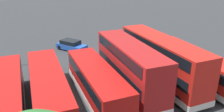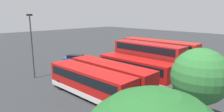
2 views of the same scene
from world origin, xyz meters
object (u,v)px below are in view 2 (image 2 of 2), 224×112
(bus_single_deck_sixth, at_px, (90,82))
(bus_single_deck_near_end, at_px, (174,56))
(bus_double_decker_second, at_px, (158,54))
(car_small_green, at_px, (131,51))
(bus_single_deck_fifth, at_px, (110,75))
(bus_single_deck_fourth, at_px, (135,69))
(bus_double_decker_third, at_px, (148,58))
(car_hatchback_silver, at_px, (76,59))
(lamp_post_tall, at_px, (32,42))

(bus_single_deck_sixth, bearing_deg, bus_single_deck_near_end, -179.47)
(bus_double_decker_second, xyz_separation_m, car_small_green, (-6.47, -10.81, -1.75))
(bus_single_deck_fifth, distance_m, car_small_green, 20.66)
(bus_double_decker_second, height_order, bus_single_deck_fifth, bus_double_decker_second)
(bus_single_deck_fourth, relative_size, bus_single_deck_sixth, 0.95)
(bus_double_decker_third, distance_m, car_hatchback_silver, 13.64)
(bus_single_deck_fourth, distance_m, lamp_post_tall, 13.86)
(car_small_green, distance_m, lamp_post_tall, 22.50)
(bus_single_deck_fourth, xyz_separation_m, car_small_green, (-13.24, -11.74, -0.92))
(bus_single_deck_near_end, height_order, bus_double_decker_second, bus_double_decker_second)
(bus_double_decker_third, bearing_deg, bus_double_decker_second, -170.70)
(bus_single_deck_near_end, bearing_deg, bus_double_decker_second, -9.45)
(bus_single_deck_sixth, bearing_deg, car_hatchback_silver, -118.90)
(bus_single_deck_fifth, xyz_separation_m, lamp_post_tall, (4.82, -9.81, 3.31))
(bus_double_decker_second, height_order, bus_single_deck_fourth, bus_double_decker_second)
(bus_single_deck_fourth, height_order, bus_single_deck_sixth, same)
(bus_double_decker_third, height_order, lamp_post_tall, lamp_post_tall)
(bus_single_deck_near_end, height_order, car_hatchback_silver, bus_single_deck_near_end)
(bus_double_decker_second, relative_size, bus_single_deck_sixth, 1.09)
(bus_single_deck_near_end, distance_m, car_hatchback_silver, 16.77)
(lamp_post_tall, bearing_deg, bus_double_decker_third, 140.69)
(bus_single_deck_near_end, xyz_separation_m, car_small_green, (-2.76, -11.43, -0.92))
(bus_double_decker_third, height_order, bus_single_deck_sixth, bus_double_decker_third)
(bus_single_deck_near_end, distance_m, lamp_post_tall, 21.91)
(bus_single_deck_near_end, bearing_deg, bus_single_deck_sixth, 0.53)
(car_hatchback_silver, relative_size, lamp_post_tall, 0.54)
(bus_single_deck_fourth, distance_m, bus_single_deck_fifth, 4.00)
(bus_single_deck_near_end, distance_m, bus_double_decker_third, 7.31)
(bus_single_deck_fifth, bearing_deg, car_small_green, -146.58)
(lamp_post_tall, bearing_deg, bus_single_deck_near_end, 152.89)
(car_small_green, bearing_deg, bus_single_deck_fourth, 41.55)
(bus_double_decker_third, bearing_deg, bus_single_deck_sixth, 1.09)
(bus_double_decker_second, bearing_deg, car_hatchback_silver, -62.51)
(bus_double_decker_third, xyz_separation_m, bus_single_deck_fifth, (7.20, -0.03, -0.82))
(bus_single_deck_sixth, relative_size, lamp_post_tall, 1.30)
(car_small_green, bearing_deg, bus_single_deck_sixth, 29.58)
(bus_single_deck_sixth, height_order, car_small_green, bus_single_deck_sixth)
(car_hatchback_silver, bearing_deg, car_small_green, 172.14)
(bus_single_deck_fourth, height_order, car_hatchback_silver, bus_single_deck_fourth)
(bus_single_deck_near_end, xyz_separation_m, bus_single_deck_fourth, (10.48, 0.31, -0.00))
(car_small_green, bearing_deg, bus_single_deck_near_end, 76.41)
(bus_single_deck_sixth, bearing_deg, car_small_green, -150.42)
(bus_single_deck_fourth, relative_size, bus_single_deck_fifth, 0.91)
(bus_single_deck_fifth, height_order, lamp_post_tall, lamp_post_tall)
(bus_single_deck_fifth, xyz_separation_m, bus_single_deck_sixth, (3.20, 0.23, -0.00))
(bus_single_deck_fourth, height_order, lamp_post_tall, lamp_post_tall)
(bus_double_decker_third, bearing_deg, bus_single_deck_near_end, 179.74)
(bus_single_deck_fifth, xyz_separation_m, car_hatchback_silver, (-4.20, -13.16, -0.92))
(bus_single_deck_near_end, relative_size, bus_double_decker_second, 0.96)
(car_hatchback_silver, bearing_deg, lamp_post_tall, 20.42)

